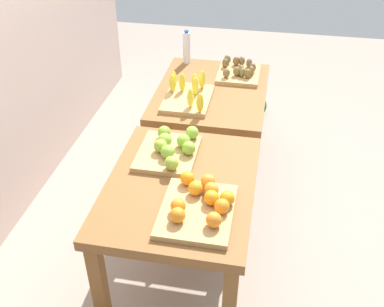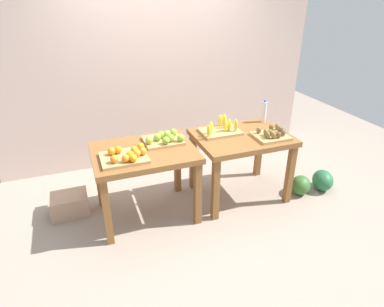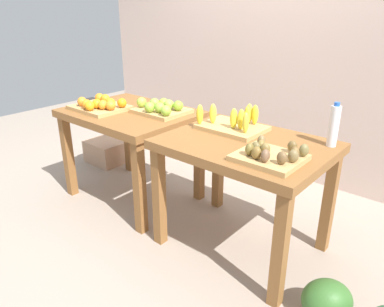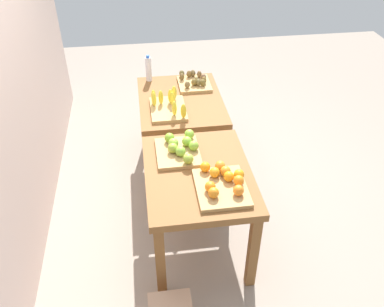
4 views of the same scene
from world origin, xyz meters
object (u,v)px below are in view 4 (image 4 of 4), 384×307
at_px(apple_bin, 180,149).
at_px(kiwi_bin, 194,82).
at_px(orange_bin, 222,183).
at_px(banana_crate, 168,106).
at_px(water_bottle, 149,69).
at_px(display_table_left, 198,183).
at_px(display_table_right, 181,109).
at_px(watermelon_pile, 193,109).

distance_m(apple_bin, kiwi_bin, 1.17).
xyz_separation_m(orange_bin, banana_crate, (1.12, 0.28, 0.01)).
bearing_deg(water_bottle, orange_bin, -166.62).
relative_size(display_table_left, display_table_right, 1.00).
height_order(display_table_left, kiwi_bin, kiwi_bin).
relative_size(display_table_left, kiwi_bin, 2.84).
bearing_deg(apple_bin, water_bottle, 7.29).
xyz_separation_m(kiwi_bin, water_bottle, (0.17, 0.45, 0.09)).
bearing_deg(kiwi_bin, display_table_right, 147.28).
relative_size(display_table_right, watermelon_pile, 1.53).
xyz_separation_m(banana_crate, kiwi_bin, (0.46, -0.31, -0.01)).
height_order(display_table_left, orange_bin, orange_bin).
bearing_deg(apple_bin, display_table_right, -7.11).
bearing_deg(banana_crate, display_table_right, -35.34).
relative_size(banana_crate, watermelon_pile, 0.65).
relative_size(display_table_right, apple_bin, 2.44).
bearing_deg(water_bottle, display_table_right, -147.80).
relative_size(display_table_left, water_bottle, 3.79).
bearing_deg(kiwi_bin, banana_crate, 146.16).
bearing_deg(kiwi_bin, orange_bin, 178.89).
bearing_deg(display_table_left, water_bottle, 10.04).
bearing_deg(kiwi_bin, watermelon_pile, -7.61).
bearing_deg(water_bottle, apple_bin, -172.71).
bearing_deg(display_table_right, water_bottle, 32.20).
xyz_separation_m(display_table_left, watermelon_pile, (2.02, -0.26, -0.55)).
relative_size(orange_bin, banana_crate, 1.01).
height_order(orange_bin, watermelon_pile, orange_bin).
xyz_separation_m(display_table_right, kiwi_bin, (0.27, -0.17, 0.15)).
xyz_separation_m(display_table_right, watermelon_pile, (0.90, -0.26, -0.55)).
distance_m(water_bottle, watermelon_pile, 1.06).
distance_m(display_table_left, orange_bin, 0.29).
relative_size(display_table_right, banana_crate, 2.36).
height_order(banana_crate, water_bottle, water_bottle).
relative_size(display_table_left, apple_bin, 2.44).
xyz_separation_m(banana_crate, water_bottle, (0.63, 0.14, 0.08)).
bearing_deg(water_bottle, display_table_left, -169.96).
xyz_separation_m(kiwi_bin, watermelon_pile, (0.63, -0.08, -0.70)).
distance_m(display_table_right, kiwi_bin, 0.35).
xyz_separation_m(apple_bin, kiwi_bin, (1.14, -0.28, -0.01)).
distance_m(orange_bin, watermelon_pile, 2.33).
relative_size(display_table_right, kiwi_bin, 2.84).
bearing_deg(orange_bin, kiwi_bin, -1.11).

